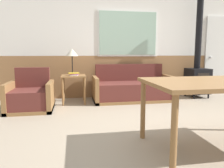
% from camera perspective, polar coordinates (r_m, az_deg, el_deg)
% --- Properties ---
extents(ground_plane, '(16.00, 16.00, 0.00)m').
position_cam_1_polar(ground_plane, '(3.05, 14.89, -12.52)').
color(ground_plane, gray).
extents(wall_back, '(7.20, 0.09, 2.70)m').
position_cam_1_polar(wall_back, '(5.36, 3.37, 11.25)').
color(wall_back, '#996B42').
rests_on(wall_back, ground_plane).
extents(couch, '(1.77, 0.80, 0.80)m').
position_cam_1_polar(couch, '(4.94, 5.42, -1.40)').
color(couch, olive).
rests_on(couch, ground_plane).
extents(armchair, '(0.81, 0.76, 0.78)m').
position_cam_1_polar(armchair, '(4.34, -20.48, -3.30)').
color(armchair, olive).
rests_on(armchair, ground_plane).
extents(side_table, '(0.50, 0.50, 0.60)m').
position_cam_1_polar(side_table, '(4.69, -9.99, 0.91)').
color(side_table, olive).
rests_on(side_table, ground_plane).
extents(table_lamp, '(0.25, 0.25, 0.55)m').
position_cam_1_polar(table_lamp, '(4.75, -10.41, 7.89)').
color(table_lamp, black).
rests_on(table_lamp, side_table).
extents(book_stack, '(0.23, 0.16, 0.06)m').
position_cam_1_polar(book_stack, '(4.59, -9.91, 2.56)').
color(book_stack, white).
rests_on(book_stack, side_table).
extents(dining_table, '(1.64, 0.97, 0.76)m').
position_cam_1_polar(dining_table, '(2.66, 26.96, -0.80)').
color(dining_table, olive).
rests_on(dining_table, ground_plane).
extents(wood_stove, '(0.47, 0.49, 2.39)m').
position_cam_1_polar(wood_stove, '(5.63, 21.47, 3.19)').
color(wood_stove, black).
rests_on(wood_stove, ground_plane).
extents(entry_door, '(0.85, 0.09, 1.98)m').
position_cam_1_polar(entry_door, '(6.39, 26.36, 6.63)').
color(entry_door, white).
rests_on(entry_door, ground_plane).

